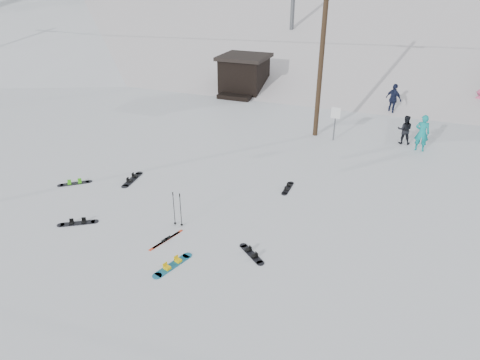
% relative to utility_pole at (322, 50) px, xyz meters
% --- Properties ---
extents(ground, '(200.00, 200.00, 0.00)m').
position_rel_utility_pole_xyz_m(ground, '(-2.00, -14.00, -4.68)').
color(ground, white).
rests_on(ground, ground).
extents(ski_slope, '(60.00, 85.24, 65.97)m').
position_rel_utility_pole_xyz_m(ski_slope, '(-2.00, 41.00, -16.68)').
color(ski_slope, silver).
rests_on(ski_slope, ground).
extents(ridge_left, '(47.54, 95.03, 58.38)m').
position_rel_utility_pole_xyz_m(ridge_left, '(-38.00, 34.00, -15.68)').
color(ridge_left, white).
rests_on(ridge_left, ground).
extents(treeline_left, '(20.00, 64.00, 10.00)m').
position_rel_utility_pole_xyz_m(treeline_left, '(-36.00, 26.00, -4.68)').
color(treeline_left, black).
rests_on(treeline_left, ground).
extents(treeline_crest, '(50.00, 6.00, 10.00)m').
position_rel_utility_pole_xyz_m(treeline_crest, '(-2.00, 72.00, -4.68)').
color(treeline_crest, black).
rests_on(treeline_crest, ski_slope).
extents(utility_pole, '(2.00, 0.26, 9.00)m').
position_rel_utility_pole_xyz_m(utility_pole, '(0.00, 0.00, 0.00)').
color(utility_pole, '#3A2819').
rests_on(utility_pole, ground).
extents(trail_sign, '(0.50, 0.09, 1.85)m').
position_rel_utility_pole_xyz_m(trail_sign, '(1.10, -0.42, -3.41)').
color(trail_sign, '#595B60').
rests_on(trail_sign, ground).
extents(lift_hut, '(3.40, 4.10, 2.75)m').
position_rel_utility_pole_xyz_m(lift_hut, '(-7.00, 6.94, -3.32)').
color(lift_hut, black).
rests_on(lift_hut, ground).
extents(hero_snowboard, '(0.68, 1.56, 0.11)m').
position_rel_utility_pole_xyz_m(hero_snowboard, '(-1.58, -13.30, -4.65)').
color(hero_snowboard, '#176E96').
rests_on(hero_snowboard, ground).
extents(hero_skis, '(0.51, 1.52, 0.08)m').
position_rel_utility_pole_xyz_m(hero_skis, '(-2.49, -12.14, -4.66)').
color(hero_skis, red).
rests_on(hero_skis, ground).
extents(ski_poles, '(0.37, 0.10, 1.35)m').
position_rel_utility_pole_xyz_m(ski_poles, '(-2.56, -11.14, -3.99)').
color(ski_poles, black).
rests_on(ski_poles, ground).
extents(board_scatter_a, '(1.29, 0.93, 0.10)m').
position_rel_utility_pole_xyz_m(board_scatter_a, '(-6.09, -12.41, -4.65)').
color(board_scatter_a, black).
rests_on(board_scatter_a, ground).
extents(board_scatter_b, '(0.48, 1.66, 0.12)m').
position_rel_utility_pole_xyz_m(board_scatter_b, '(-6.31, -8.61, -4.65)').
color(board_scatter_b, black).
rests_on(board_scatter_b, ground).
extents(board_scatter_c, '(1.18, 1.03, 0.10)m').
position_rel_utility_pole_xyz_m(board_scatter_c, '(-8.43, -9.86, -4.65)').
color(board_scatter_c, black).
rests_on(board_scatter_c, ground).
extents(board_scatter_d, '(1.12, 0.96, 0.10)m').
position_rel_utility_pole_xyz_m(board_scatter_d, '(0.55, -11.81, -4.66)').
color(board_scatter_d, black).
rests_on(board_scatter_d, ground).
extents(board_scatter_f, '(0.26, 1.33, 0.09)m').
position_rel_utility_pole_xyz_m(board_scatter_f, '(0.37, -6.85, -4.66)').
color(board_scatter_f, black).
rests_on(board_scatter_f, ground).
extents(skier_teal, '(0.72, 0.49, 1.91)m').
position_rel_utility_pole_xyz_m(skier_teal, '(5.49, -0.24, -3.73)').
color(skier_teal, '#0E9090').
rests_on(skier_teal, ground).
extents(skier_dark, '(0.79, 0.64, 1.55)m').
position_rel_utility_pole_xyz_m(skier_dark, '(4.65, 0.48, -3.91)').
color(skier_dark, black).
rests_on(skier_dark, ground).
extents(skier_pink, '(1.00, 0.61, 1.49)m').
position_rel_utility_pole_xyz_m(skier_pink, '(8.82, 8.07, -3.94)').
color(skier_pink, '#DA4D7D').
rests_on(skier_pink, ground).
extents(skier_navy, '(1.21, 1.04, 1.94)m').
position_rel_utility_pole_xyz_m(skier_navy, '(3.71, 5.61, -3.71)').
color(skier_navy, '#161C39').
rests_on(skier_navy, ground).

